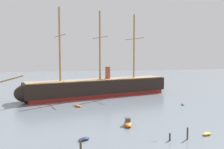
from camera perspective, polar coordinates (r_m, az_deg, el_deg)
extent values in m
cube|color=maroon|center=(88.20, -2.95, -4.92)|extent=(52.77, 22.11, 1.37)
cube|color=black|center=(87.73, -2.96, -2.90)|extent=(54.97, 23.03, 4.90)
ellipsoid|color=black|center=(80.68, -19.49, -4.31)|extent=(11.53, 9.84, 6.27)
ellipsoid|color=black|center=(100.94, 10.16, -2.37)|extent=(11.53, 9.84, 6.27)
cube|color=#9E7F5B|center=(87.43, -2.96, -1.21)|extent=(53.73, 22.10, 0.29)
cylinder|color=#A37A4C|center=(81.89, -12.70, 7.10)|extent=(0.69, 0.69, 25.46)
cylinder|color=#A37A4C|center=(82.09, -12.74, 9.23)|extent=(3.89, 12.72, 0.27)
cylinder|color=#A37A4C|center=(87.06, -3.00, 7.05)|extent=(0.69, 0.69, 25.46)
cylinder|color=#A37A4C|center=(87.24, -3.01, 9.06)|extent=(3.89, 12.72, 0.27)
cylinder|color=#A37A4C|center=(94.37, 5.40, 6.85)|extent=(0.69, 0.69, 25.46)
cylinder|color=#A37A4C|center=(94.54, 5.42, 8.70)|extent=(3.89, 12.72, 0.27)
cylinder|color=#A37A4C|center=(79.47, -23.97, -1.15)|extent=(8.47, 2.86, 2.61)
cylinder|color=#9E4C33|center=(88.65, -1.04, 0.37)|extent=(1.96, 1.96, 4.90)
ellipsoid|color=#1E284C|center=(43.88, -6.90, -15.44)|extent=(2.46, 1.84, 0.53)
cube|color=#4C4C51|center=(43.81, -6.90, -15.19)|extent=(0.54, 0.85, 0.08)
ellipsoid|color=gold|center=(49.71, 22.19, -13.34)|extent=(2.32, 1.47, 0.51)
cube|color=#B2ADA3|center=(49.65, 22.20, -13.13)|extent=(0.40, 0.82, 0.08)
ellipsoid|color=orange|center=(52.00, 3.92, -11.93)|extent=(2.48, 4.40, 0.97)
cube|color=#4C4C51|center=(52.07, 3.90, -11.03)|extent=(1.34, 1.46, 0.97)
ellipsoid|color=orange|center=(70.87, -8.38, -7.62)|extent=(2.67, 2.93, 0.66)
cube|color=#4C4C51|center=(70.82, -8.38, -7.42)|extent=(0.97, 0.84, 0.10)
ellipsoid|color=#236670|center=(76.33, 16.94, -6.96)|extent=(1.74, 2.15, 0.47)
cube|color=#4C4C51|center=(76.30, 16.95, -6.83)|extent=(0.73, 0.52, 0.07)
ellipsoid|color=silver|center=(88.60, -19.02, -5.41)|extent=(1.16, 2.14, 0.48)
cube|color=#4C4C51|center=(88.57, -19.03, -5.30)|extent=(0.77, 0.29, 0.07)
cylinder|color=#4C3D2D|center=(38.71, -7.68, -17.04)|extent=(0.37, 0.37, 2.05)
cylinder|color=#4C3D2D|center=(46.01, 18.01, -13.57)|extent=(0.31, 0.31, 2.22)
cylinder|color=#4C3D2D|center=(44.66, 13.98, -14.60)|extent=(0.33, 0.33, 1.38)
ellipsoid|color=silver|center=(52.65, 17.75, 1.95)|extent=(0.16, 0.33, 0.11)
sphere|color=silver|center=(52.84, 17.68, 1.97)|extent=(0.09, 0.09, 0.09)
cube|color=#ADA89E|center=(52.54, 17.40, 1.98)|extent=(0.58, 0.21, 0.12)
cube|color=#ADA89E|center=(52.76, 18.10, 1.97)|extent=(0.58, 0.21, 0.12)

